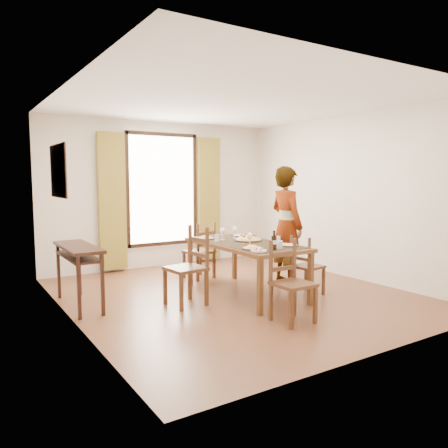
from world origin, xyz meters
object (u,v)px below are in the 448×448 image
console_table (78,254)px  pasta_platter (248,238)px  dining_table (245,247)px  man (286,226)px

console_table → pasta_platter: (2.26, -0.59, 0.12)m
dining_table → console_table: bearing=162.8°
console_table → pasta_platter: pasta_platter is taller
dining_table → pasta_platter: 0.17m
console_table → dining_table: bearing=-17.2°
dining_table → pasta_platter: size_ratio=4.79×
man → pasta_platter: (-0.81, -0.11, -0.12)m
man → pasta_platter: man is taller
console_table → dining_table: (2.16, -0.67, 0.01)m
console_table → pasta_platter: 2.34m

